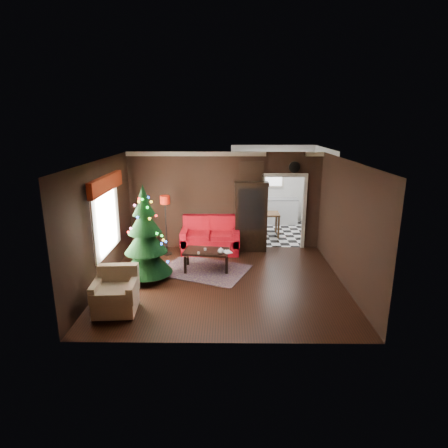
{
  "coord_description": "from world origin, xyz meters",
  "views": [
    {
      "loc": [
        0.1,
        -8.04,
        3.62
      ],
      "look_at": [
        0.0,
        0.9,
        1.15
      ],
      "focal_mm": 29.94,
      "sensor_mm": 36.0,
      "label": 1
    }
  ],
  "objects_px": {
    "floor_lamp": "(166,226)",
    "teapot": "(221,251)",
    "christmas_tree": "(145,236)",
    "curio_cabinet": "(251,218)",
    "coffee_table": "(207,260)",
    "wall_clock": "(294,167)",
    "kitchen_table": "(268,224)",
    "armchair": "(115,291)",
    "loveseat": "(210,235)"
  },
  "relations": [
    {
      "from": "christmas_tree",
      "to": "wall_clock",
      "type": "height_order",
      "value": "wall_clock"
    },
    {
      "from": "coffee_table",
      "to": "teapot",
      "type": "distance_m",
      "value": 0.55
    },
    {
      "from": "loveseat",
      "to": "floor_lamp",
      "type": "bearing_deg",
      "value": -171.72
    },
    {
      "from": "curio_cabinet",
      "to": "coffee_table",
      "type": "distance_m",
      "value": 2.05
    },
    {
      "from": "curio_cabinet",
      "to": "floor_lamp",
      "type": "distance_m",
      "value": 2.4
    },
    {
      "from": "curio_cabinet",
      "to": "floor_lamp",
      "type": "height_order",
      "value": "curio_cabinet"
    },
    {
      "from": "curio_cabinet",
      "to": "wall_clock",
      "type": "relative_size",
      "value": 5.94
    },
    {
      "from": "coffee_table",
      "to": "teapot",
      "type": "bearing_deg",
      "value": -36.04
    },
    {
      "from": "curio_cabinet",
      "to": "teapot",
      "type": "height_order",
      "value": "curio_cabinet"
    },
    {
      "from": "floor_lamp",
      "to": "teapot",
      "type": "bearing_deg",
      "value": -41.88
    },
    {
      "from": "christmas_tree",
      "to": "floor_lamp",
      "type": "bearing_deg",
      "value": 83.57
    },
    {
      "from": "floor_lamp",
      "to": "coffee_table",
      "type": "xyz_separation_m",
      "value": [
        1.18,
        -1.12,
        -0.57
      ]
    },
    {
      "from": "christmas_tree",
      "to": "curio_cabinet",
      "type": "bearing_deg",
      "value": 39.4
    },
    {
      "from": "armchair",
      "to": "coffee_table",
      "type": "relative_size",
      "value": 0.77
    },
    {
      "from": "curio_cabinet",
      "to": "wall_clock",
      "type": "bearing_deg",
      "value": 8.53
    },
    {
      "from": "floor_lamp",
      "to": "teapot",
      "type": "height_order",
      "value": "floor_lamp"
    },
    {
      "from": "loveseat",
      "to": "curio_cabinet",
      "type": "height_order",
      "value": "curio_cabinet"
    },
    {
      "from": "coffee_table",
      "to": "wall_clock",
      "type": "xyz_separation_m",
      "value": [
        2.39,
        1.7,
        2.12
      ]
    },
    {
      "from": "curio_cabinet",
      "to": "christmas_tree",
      "type": "bearing_deg",
      "value": -140.6
    },
    {
      "from": "floor_lamp",
      "to": "curio_cabinet",
      "type": "bearing_deg",
      "value": 9.52
    },
    {
      "from": "armchair",
      "to": "coffee_table",
      "type": "height_order",
      "value": "armchair"
    },
    {
      "from": "loveseat",
      "to": "wall_clock",
      "type": "height_order",
      "value": "wall_clock"
    },
    {
      "from": "loveseat",
      "to": "curio_cabinet",
      "type": "bearing_deg",
      "value": 10.83
    },
    {
      "from": "floor_lamp",
      "to": "christmas_tree",
      "type": "bearing_deg",
      "value": -96.43
    },
    {
      "from": "floor_lamp",
      "to": "christmas_tree",
      "type": "relative_size",
      "value": 0.74
    },
    {
      "from": "christmas_tree",
      "to": "wall_clock",
      "type": "distance_m",
      "value": 4.59
    },
    {
      "from": "floor_lamp",
      "to": "kitchen_table",
      "type": "distance_m",
      "value": 3.56
    },
    {
      "from": "kitchen_table",
      "to": "christmas_tree",
      "type": "bearing_deg",
      "value": -132.26
    },
    {
      "from": "christmas_tree",
      "to": "kitchen_table",
      "type": "distance_m",
      "value": 4.82
    },
    {
      "from": "loveseat",
      "to": "teapot",
      "type": "height_order",
      "value": "loveseat"
    },
    {
      "from": "christmas_tree",
      "to": "kitchen_table",
      "type": "bearing_deg",
      "value": 47.74
    },
    {
      "from": "christmas_tree",
      "to": "coffee_table",
      "type": "height_order",
      "value": "christmas_tree"
    },
    {
      "from": "teapot",
      "to": "kitchen_table",
      "type": "xyz_separation_m",
      "value": [
        1.47,
        3.21,
        -0.21
      ]
    },
    {
      "from": "floor_lamp",
      "to": "teapot",
      "type": "relative_size",
      "value": 9.94
    },
    {
      "from": "loveseat",
      "to": "wall_clock",
      "type": "xyz_separation_m",
      "value": [
        2.35,
        0.4,
        1.88
      ]
    },
    {
      "from": "armchair",
      "to": "teapot",
      "type": "height_order",
      "value": "armchair"
    },
    {
      "from": "coffee_table",
      "to": "kitchen_table",
      "type": "relative_size",
      "value": 1.46
    },
    {
      "from": "armchair",
      "to": "teapot",
      "type": "distance_m",
      "value": 2.8
    },
    {
      "from": "coffee_table",
      "to": "floor_lamp",
      "type": "bearing_deg",
      "value": 136.51
    },
    {
      "from": "loveseat",
      "to": "christmas_tree",
      "type": "relative_size",
      "value": 0.75
    },
    {
      "from": "christmas_tree",
      "to": "wall_clock",
      "type": "bearing_deg",
      "value": 31.26
    },
    {
      "from": "wall_clock",
      "to": "kitchen_table",
      "type": "height_order",
      "value": "wall_clock"
    },
    {
      "from": "curio_cabinet",
      "to": "floor_lamp",
      "type": "bearing_deg",
      "value": -170.48
    },
    {
      "from": "floor_lamp",
      "to": "coffee_table",
      "type": "bearing_deg",
      "value": -43.49
    },
    {
      "from": "christmas_tree",
      "to": "teapot",
      "type": "bearing_deg",
      "value": 10.51
    },
    {
      "from": "kitchen_table",
      "to": "armchair",
      "type": "bearing_deg",
      "value": -123.98
    },
    {
      "from": "curio_cabinet",
      "to": "christmas_tree",
      "type": "relative_size",
      "value": 0.84
    },
    {
      "from": "christmas_tree",
      "to": "kitchen_table",
      "type": "xyz_separation_m",
      "value": [
        3.21,
        3.53,
        -0.68
      ]
    },
    {
      "from": "christmas_tree",
      "to": "teapot",
      "type": "relative_size",
      "value": 13.4
    },
    {
      "from": "loveseat",
      "to": "teapot",
      "type": "xyz_separation_m",
      "value": [
        0.33,
        -1.56,
        0.09
      ]
    }
  ]
}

